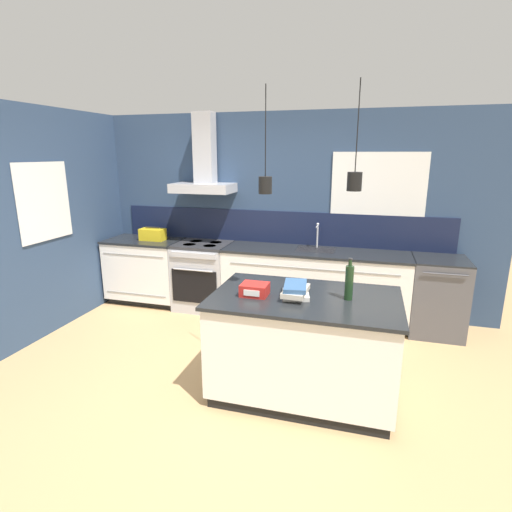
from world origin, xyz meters
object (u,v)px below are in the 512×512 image
at_px(book_stack, 296,290).
at_px(red_supply_box, 255,289).
at_px(dishwasher, 437,296).
at_px(bottle_on_island, 349,282).
at_px(yellow_toolbox, 153,234).
at_px(oven_range, 204,276).

distance_m(book_stack, red_supply_box, 0.35).
bearing_deg(dishwasher, bottle_on_island, -120.27).
height_order(bottle_on_island, yellow_toolbox, bottle_on_island).
xyz_separation_m(bottle_on_island, yellow_toolbox, (-2.75, 1.64, -0.07)).
height_order(dishwasher, book_stack, book_stack).
relative_size(bottle_on_island, yellow_toolbox, 1.04).
bearing_deg(red_supply_box, oven_range, 125.18).
xyz_separation_m(dishwasher, yellow_toolbox, (-3.71, 0.00, 0.54)).
bearing_deg(oven_range, dishwasher, 0.08).
bearing_deg(book_stack, yellow_toolbox, 143.70).
relative_size(dishwasher, yellow_toolbox, 2.68).
xyz_separation_m(dishwasher, red_supply_box, (-1.73, -1.75, 0.51)).
bearing_deg(bottle_on_island, yellow_toolbox, 149.23).
xyz_separation_m(book_stack, red_supply_box, (-0.34, -0.05, -0.01)).
height_order(book_stack, red_supply_box, book_stack).
bearing_deg(book_stack, bottle_on_island, 8.90).
distance_m(bottle_on_island, book_stack, 0.44).
bearing_deg(red_supply_box, yellow_toolbox, 138.47).
relative_size(dishwasher, bottle_on_island, 2.58).
relative_size(oven_range, red_supply_box, 4.02).
bearing_deg(bottle_on_island, book_stack, -171.10).
bearing_deg(dishwasher, book_stack, -129.09).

